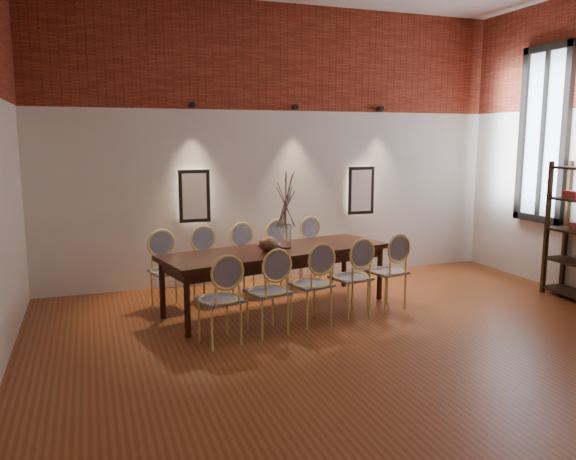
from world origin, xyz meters
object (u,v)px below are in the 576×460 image
object	(u,v)px
chair_near_b	(268,291)
vase	(286,236)
chair_far_b	(210,266)
bowl	(269,244)
chair_far_c	(249,260)
chair_near_a	(219,299)
chair_near_c	(311,284)
chair_far_e	(318,251)
chair_far_d	(285,256)
chair_near_e	(387,271)
chair_far_a	(168,271)
chair_near_d	(351,277)
book	(270,246)
dining_table	(277,279)

from	to	relation	value
chair_near_b	vase	xyz separation A→B (m)	(0.52, 0.88, 0.43)
chair_far_b	bowl	xyz separation A→B (m)	(0.58, -0.68, 0.37)
chair_far_b	bowl	bearing A→B (deg)	118.02
chair_near_b	chair_far_c	size ratio (longest dim) A/B	1.00
chair_near_a	chair_near_c	size ratio (longest dim) A/B	1.00
bowl	chair_far_e	bearing A→B (deg)	44.12
chair_near_c	vase	size ratio (longest dim) A/B	3.13
chair_far_c	chair_far_d	world-z (taller)	same
chair_near_e	chair_far_e	bearing A→B (deg)	90.00
chair_far_a	chair_far_c	world-z (taller)	same
chair_near_e	chair_near_d	bearing A→B (deg)	180.00
chair_far_b	vase	bearing A→B (deg)	133.36
chair_near_c	chair_far_d	xyz separation A→B (m)	(0.23, 1.57, 0.00)
chair_near_b	book	bearing A→B (deg)	58.16
chair_near_a	chair_far_d	distance (m)	2.26
chair_far_c	chair_far_e	world-z (taller)	same
chair_near_e	chair_far_d	bearing A→B (deg)	111.14
chair_near_d	chair_near_c	bearing A→B (deg)	180.00
chair_near_e	chair_far_e	xyz separation A→B (m)	(-0.33, 1.44, 0.00)
chair_far_d	chair_near_d	bearing A→B (deg)	90.00
chair_near_c	chair_far_e	size ratio (longest dim) A/B	1.00
vase	chair_far_d	bearing A→B (deg)	71.70
dining_table	chair_near_c	size ratio (longest dim) A/B	3.04
dining_table	chair_far_e	xyz separation A→B (m)	(0.95, 0.97, 0.09)
vase	chair_near_e	bearing A→B (deg)	-23.27
chair_far_a	chair_far_c	bearing A→B (deg)	180.00
chair_near_e	chair_far_e	distance (m)	1.48
chair_near_a	chair_near_b	world-z (taller)	same
chair_far_b	chair_far_e	xyz separation A→B (m)	(1.67, 0.38, 0.00)
chair_far_a	chair_far_e	bearing A→B (deg)	180.00
chair_near_e	chair_near_c	bearing A→B (deg)	180.00
vase	book	xyz separation A→B (m)	(-0.16, 0.15, -0.14)
chair_far_a	chair_near_b	bearing A→B (deg)	111.14
chair_near_a	chair_near_c	bearing A→B (deg)	-0.00
chair_far_d	bowl	xyz separation A→B (m)	(-0.53, -0.93, 0.37)
chair_far_e	bowl	distance (m)	1.56
chair_far_d	bowl	distance (m)	1.13
chair_near_e	bowl	distance (m)	1.51
dining_table	chair_near_c	xyz separation A→B (m)	(0.16, -0.72, 0.09)
chair_far_c	bowl	xyz separation A→B (m)	(0.03, -0.80, 0.37)
dining_table	chair_near_e	size ratio (longest dim) A/B	3.04
chair_far_d	book	bearing A→B (deg)	44.28
chair_far_a	bowl	xyz separation A→B (m)	(1.14, -0.55, 0.37)
chair_near_a	chair_near_e	world-z (taller)	same
chair_near_a	chair_near_e	distance (m)	2.29
chair_near_c	chair_far_b	distance (m)	1.59
bowl	book	world-z (taller)	bowl
chair_far_e	chair_far_a	bearing A→B (deg)	-0.00
chair_far_c	chair_far_e	bearing A→B (deg)	180.00
chair_near_e	book	xyz separation A→B (m)	(-1.32, 0.65, 0.30)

